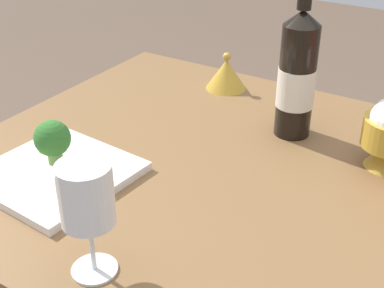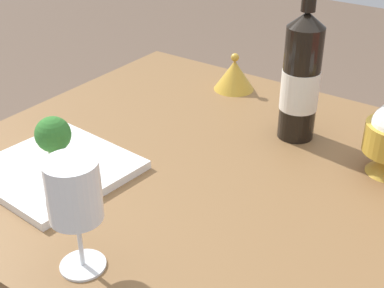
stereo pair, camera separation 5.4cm
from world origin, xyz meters
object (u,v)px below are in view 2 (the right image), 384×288
(rice_bowl_lid, at_px, (234,75))
(carrot_garnish_right, at_px, (48,133))
(wine_glass, at_px, (74,194))
(broccoli_floret, at_px, (53,135))
(carrot_garnish_left, at_px, (62,170))
(serving_plate, at_px, (56,169))
(wine_bottle, at_px, (301,77))

(rice_bowl_lid, xyz_separation_m, carrot_garnish_right, (0.13, 0.48, 0.01))
(rice_bowl_lid, bearing_deg, wine_glass, 103.05)
(broccoli_floret, relative_size, carrot_garnish_left, 1.26)
(wine_glass, distance_m, carrot_garnish_left, 0.21)
(rice_bowl_lid, bearing_deg, carrot_garnish_left, 89.83)
(broccoli_floret, distance_m, carrot_garnish_right, 0.06)
(wine_glass, relative_size, serving_plate, 0.67)
(rice_bowl_lid, relative_size, serving_plate, 0.37)
(broccoli_floret, relative_size, carrot_garnish_right, 1.55)
(rice_bowl_lid, distance_m, carrot_garnish_right, 0.50)
(rice_bowl_lid, distance_m, serving_plate, 0.53)
(serving_plate, bearing_deg, broccoli_floret, -44.89)
(carrot_garnish_right, bearing_deg, wine_glass, 145.55)
(wine_bottle, relative_size, rice_bowl_lid, 3.35)
(wine_bottle, relative_size, carrot_garnish_left, 4.90)
(wine_bottle, bearing_deg, carrot_garnish_right, 43.46)
(wine_bottle, bearing_deg, carrot_garnish_left, 61.41)
(wine_glass, height_order, rice_bowl_lid, wine_glass)
(wine_bottle, bearing_deg, serving_plate, 52.50)
(broccoli_floret, xyz_separation_m, carrot_garnish_left, (-0.08, 0.06, -0.02))
(broccoli_floret, bearing_deg, carrot_garnish_right, -29.57)
(wine_bottle, relative_size, broccoli_floret, 3.90)
(serving_plate, height_order, carrot_garnish_right, carrot_garnish_right)
(wine_bottle, height_order, carrot_garnish_left, wine_bottle)
(serving_plate, distance_m, broccoli_floret, 0.06)
(wine_bottle, height_order, rice_bowl_lid, wine_bottle)
(serving_plate, bearing_deg, carrot_garnish_right, -34.70)
(carrot_garnish_left, bearing_deg, carrot_garnish_right, -33.18)
(serving_plate, bearing_deg, rice_bowl_lid, -97.23)
(wine_glass, bearing_deg, broccoli_floret, -35.32)
(rice_bowl_lid, distance_m, broccoli_floret, 0.51)
(serving_plate, relative_size, carrot_garnish_left, 3.93)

